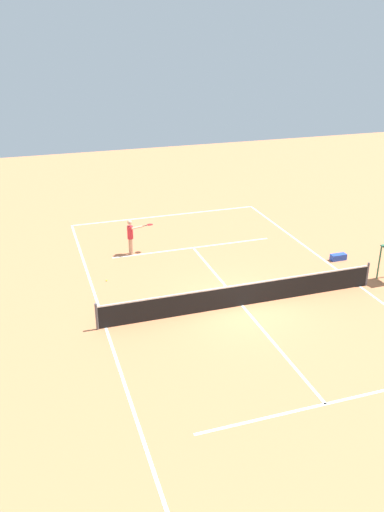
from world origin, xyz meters
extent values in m
plane|color=#D37A4C|center=(0.00, 0.00, 0.00)|extent=(60.00, 60.00, 0.00)
cube|color=white|center=(0.00, -11.43, 0.00)|extent=(10.95, 0.10, 0.01)
cube|color=white|center=(-5.47, 0.00, 0.00)|extent=(0.10, 22.86, 0.01)
cube|color=white|center=(5.47, 0.00, 0.00)|extent=(0.10, 22.86, 0.01)
cube|color=white|center=(0.00, -6.29, 0.00)|extent=(8.21, 0.10, 0.01)
cube|color=white|center=(0.00, 6.29, 0.00)|extent=(8.21, 0.10, 0.01)
cube|color=white|center=(0.00, 0.00, 0.00)|extent=(0.10, 12.57, 0.01)
cylinder|color=#4C4C51|center=(-5.77, 0.00, 0.54)|extent=(0.10, 0.10, 1.07)
cylinder|color=#4C4C51|center=(5.77, 0.00, 0.54)|extent=(0.10, 0.10, 1.07)
cube|color=black|center=(0.00, 0.00, 0.46)|extent=(11.55, 0.03, 0.91)
cube|color=white|center=(0.00, 0.00, 0.93)|extent=(11.55, 0.04, 0.06)
cylinder|color=#D8A884|center=(3.17, -6.55, 0.41)|extent=(0.12, 0.12, 0.82)
cylinder|color=#D8A884|center=(3.12, -6.36, 0.41)|extent=(0.12, 0.12, 0.82)
cylinder|color=red|center=(3.14, -6.45, 1.15)|extent=(0.28, 0.28, 0.64)
sphere|color=#D8A884|center=(3.14, -6.45, 1.65)|extent=(0.23, 0.23, 0.23)
cylinder|color=#D8A884|center=(3.19, -6.63, 1.18)|extent=(0.09, 0.09, 0.57)
cylinder|color=#D8A884|center=(2.82, -6.35, 1.39)|extent=(0.58, 0.24, 0.09)
cylinder|color=black|center=(2.42, -6.47, 1.39)|extent=(0.26, 0.11, 0.04)
ellipsoid|color=red|center=(2.14, -6.54, 1.39)|extent=(0.38, 0.36, 0.04)
sphere|color=#CCE033|center=(4.80, -3.87, 0.03)|extent=(0.07, 0.07, 0.07)
cylinder|color=#2D6B4C|center=(-6.64, -0.42, 0.78)|extent=(0.07, 0.07, 1.55)
cube|color=#2647B7|center=(-6.12, -2.70, 0.15)|extent=(0.76, 0.32, 0.30)
camera|label=1|loc=(7.62, 16.90, 10.26)|focal=36.86mm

